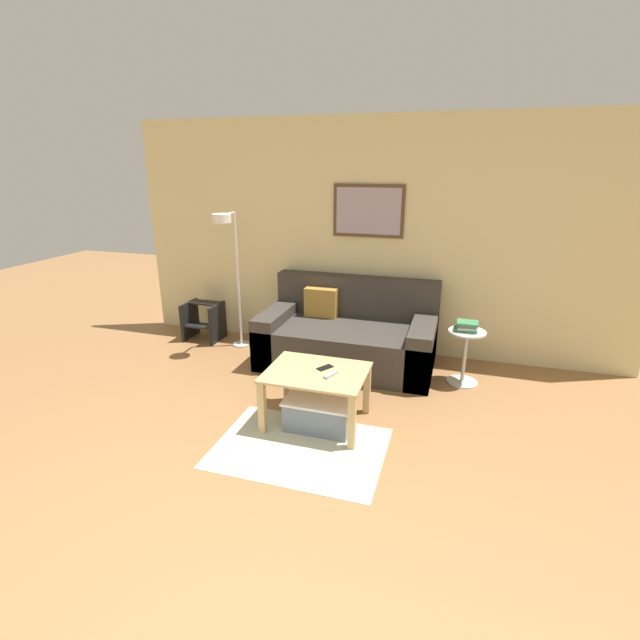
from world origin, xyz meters
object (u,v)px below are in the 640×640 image
object	(u,v)px
couch	(348,337)
step_stool	(204,320)
floor_lamp	(229,252)
coffee_table	(316,381)
storage_bin	(320,412)
cell_phone	(325,368)
remote_control	(331,375)
book_stack	(466,326)
side_table	(465,352)

from	to	relation	value
couch	step_stool	bearing A→B (deg)	175.20
floor_lamp	coffee_table	bearing A→B (deg)	-41.14
couch	storage_bin	world-z (taller)	couch
step_stool	cell_phone	bearing A→B (deg)	-34.78
storage_bin	remote_control	distance (m)	0.36
coffee_table	remote_control	xyz separation A→B (m)	(0.13, -0.05, 0.10)
step_stool	remote_control	bearing A→B (deg)	-36.02
couch	book_stack	world-z (taller)	couch
floor_lamp	step_stool	xyz separation A→B (m)	(-0.53, 0.23, -0.91)
coffee_table	storage_bin	xyz separation A→B (m)	(0.05, -0.05, -0.25)
coffee_table	step_stool	world-z (taller)	coffee_table
book_stack	couch	bearing A→B (deg)	172.94
coffee_table	book_stack	world-z (taller)	book_stack
storage_bin	cell_phone	world-z (taller)	cell_phone
couch	cell_phone	distance (m)	1.22
step_stool	couch	bearing A→B (deg)	-4.80
couch	storage_bin	bearing A→B (deg)	-85.87
storage_bin	book_stack	xyz separation A→B (m)	(1.10, 1.18, 0.46)
book_stack	step_stool	distance (m)	3.09
book_stack	cell_phone	world-z (taller)	book_stack
remote_control	coffee_table	bearing A→B (deg)	-178.05
cell_phone	remote_control	bearing A→B (deg)	-23.27
coffee_table	floor_lamp	distance (m)	2.00
storage_bin	book_stack	bearing A→B (deg)	47.16
remote_control	cell_phone	world-z (taller)	remote_control
step_stool	floor_lamp	bearing A→B (deg)	-23.59
book_stack	remote_control	bearing A→B (deg)	-130.42
floor_lamp	side_table	bearing A→B (deg)	-1.77
coffee_table	floor_lamp	xyz separation A→B (m)	(-1.38, 1.21, 0.78)
floor_lamp	step_stool	size ratio (longest dim) A/B	3.42
remote_control	book_stack	bearing A→B (deg)	71.43
side_table	step_stool	world-z (taller)	side_table
coffee_table	couch	bearing A→B (deg)	92.23
side_table	remote_control	bearing A→B (deg)	-130.97
floor_lamp	remote_control	xyz separation A→B (m)	(1.52, -1.26, -0.68)
couch	coffee_table	size ratio (longest dim) A/B	2.24
storage_bin	side_table	world-z (taller)	side_table
book_stack	cell_phone	size ratio (longest dim) A/B	1.58
coffee_table	cell_phone	distance (m)	0.13
coffee_table	remote_control	distance (m)	0.18
remote_control	cell_phone	distance (m)	0.15
couch	side_table	bearing A→B (deg)	-7.23
step_stool	coffee_table	bearing A→B (deg)	-36.98
remote_control	floor_lamp	bearing A→B (deg)	162.23
coffee_table	floor_lamp	size ratio (longest dim) A/B	0.52
cell_phone	book_stack	bearing A→B (deg)	76.69
side_table	step_stool	bearing A→B (deg)	174.24
floor_lamp	side_table	world-z (taller)	floor_lamp
floor_lamp	remote_control	size ratio (longest dim) A/B	10.48
book_stack	cell_phone	xyz separation A→B (m)	(-1.09, -1.06, -0.12)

